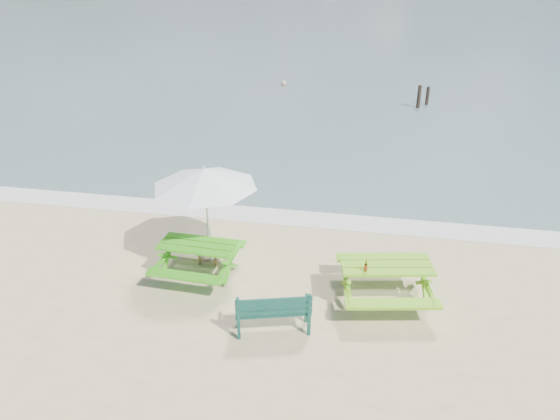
% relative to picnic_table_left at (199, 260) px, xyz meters
% --- Properties ---
extents(foam_strip, '(22.00, 0.90, 0.01)m').
position_rel_picnic_table_left_xyz_m(foam_strip, '(1.20, 3.03, -0.36)').
color(foam_strip, silver).
rests_on(foam_strip, ground).
extents(picnic_table_left, '(1.68, 1.85, 0.76)m').
position_rel_picnic_table_left_xyz_m(picnic_table_left, '(0.00, 0.00, 0.00)').
color(picnic_table_left, green).
rests_on(picnic_table_left, ground).
extents(picnic_table_right, '(2.09, 2.25, 0.84)m').
position_rel_picnic_table_left_xyz_m(picnic_table_right, '(3.90, -0.20, 0.04)').
color(picnic_table_right, '#6EB31B').
rests_on(picnic_table_right, ground).
extents(park_bench, '(1.43, 0.81, 0.84)m').
position_rel_picnic_table_left_xyz_m(park_bench, '(1.91, -1.53, -0.11)').
color(park_bench, '#0E3A30').
rests_on(park_bench, ground).
extents(side_table, '(0.46, 0.46, 0.29)m').
position_rel_picnic_table_left_xyz_m(side_table, '(0.05, 0.60, -0.21)').
color(side_table, brown).
rests_on(side_table, ground).
extents(patio_umbrella, '(2.32, 2.32, 2.22)m').
position_rel_picnic_table_left_xyz_m(patio_umbrella, '(0.05, 0.60, 1.65)').
color(patio_umbrella, silver).
rests_on(patio_umbrella, ground).
extents(beer_bottle, '(0.06, 0.06, 0.24)m').
position_rel_picnic_table_left_xyz_m(beer_bottle, '(3.50, -0.54, 0.55)').
color(beer_bottle, '#996016').
rests_on(beer_bottle, picnic_table_right).
extents(swimmer, '(0.65, 0.51, 1.58)m').
position_rel_picnic_table_left_xyz_m(swimmer, '(-1.24, 17.29, -0.88)').
color(swimmer, tan).
rests_on(swimmer, ground).
extents(mooring_pilings, '(0.55, 0.75, 1.18)m').
position_rel_picnic_table_left_xyz_m(mooring_pilings, '(5.33, 14.67, -0.01)').
color(mooring_pilings, black).
rests_on(mooring_pilings, ground).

